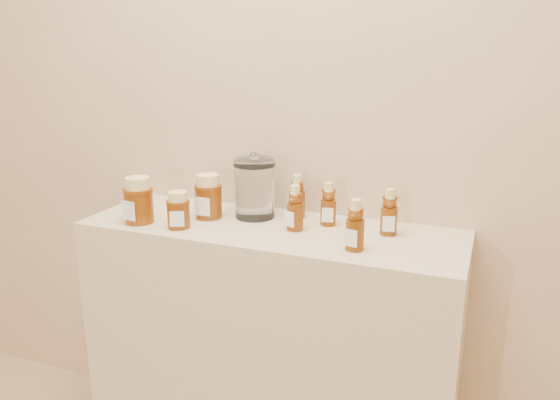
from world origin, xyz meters
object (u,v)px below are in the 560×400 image
at_px(glass_canister, 255,186).
at_px(display_table, 271,354).
at_px(bear_bottle_back_left, 297,193).
at_px(honey_jar_left, 139,200).
at_px(bear_bottle_front_left, 295,205).

bearing_deg(glass_canister, display_table, -41.70).
xyz_separation_m(display_table, glass_canister, (-0.09, 0.08, 0.56)).
distance_m(bear_bottle_back_left, honey_jar_left, 0.51).
distance_m(display_table, glass_canister, 0.57).
height_order(display_table, glass_canister, glass_canister).
bearing_deg(glass_canister, bear_bottle_front_left, -23.93).
height_order(display_table, honey_jar_left, honey_jar_left).
xyz_separation_m(bear_bottle_front_left, glass_canister, (-0.17, 0.08, 0.03)).
relative_size(bear_bottle_back_left, bear_bottle_front_left, 1.01).
bearing_deg(bear_bottle_front_left, honey_jar_left, -146.47).
relative_size(display_table, bear_bottle_back_left, 7.38).
bearing_deg(glass_canister, honey_jar_left, -149.21).
height_order(bear_bottle_back_left, bear_bottle_front_left, bear_bottle_back_left).
distance_m(display_table, bear_bottle_back_left, 0.55).
relative_size(bear_bottle_front_left, honey_jar_left, 1.08).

